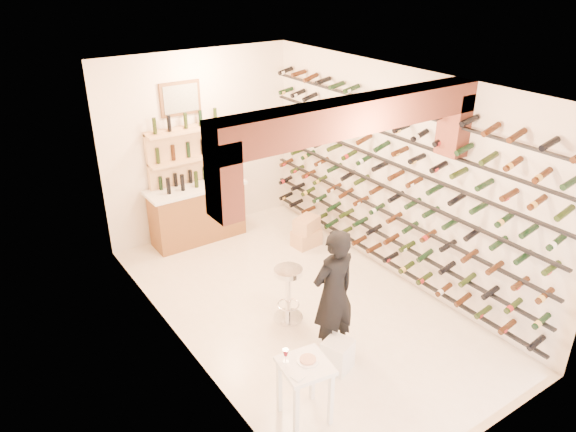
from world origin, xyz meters
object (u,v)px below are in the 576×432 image
Objects in this scene: tasting_table at (305,374)px; crate_lower at (306,238)px; wine_rack at (386,183)px; back_counter at (198,212)px; white_stool at (337,355)px; chrome_barstool at (288,290)px; person at (333,294)px.

tasting_table is 1.91× the size of crate_lower.
wine_rack reaches higher than back_counter.
white_stool is 0.85× the size of crate_lower.
chrome_barstool is 2.16m from crate_lower.
wine_rack is at bearing 5.58° from chrome_barstool.
chrome_barstool reaches higher than white_stool.
person is 0.96m from chrome_barstool.
white_stool is 3.13m from crate_lower.
white_stool is 0.50× the size of chrome_barstool.
wine_rack reaches higher than person.
white_stool reaches higher than crate_lower.
crate_lower is at bearing -41.68° from back_counter.
white_stool is at bearing -145.14° from wine_rack.
chrome_barstool is (-0.03, -2.83, -0.07)m from back_counter.
crate_lower is at bearing 106.42° from wine_rack.
person reaches higher than white_stool.
person is at bearing -119.66° from crate_lower.
chrome_barstool is (-0.06, 0.87, -0.40)m from person.
tasting_table is 0.97m from white_stool.
wine_rack is 3.38m from back_counter.
tasting_table is at bearing -118.88° from chrome_barstool.
person is at bearing 64.36° from white_stool.
white_stool is at bearing -93.74° from chrome_barstool.
person is (0.14, 0.29, 0.66)m from white_stool.
white_stool is at bearing 61.28° from person.
back_counter is at bearing 124.66° from wine_rack.
tasting_table is at bearing -152.99° from white_stool.
back_counter is at bearing 88.53° from white_stool.
wine_rack is at bearing 34.86° from white_stool.
tasting_table is 1.12× the size of chrome_barstool.
tasting_table reaches higher than white_stool.
person reaches higher than tasting_table.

